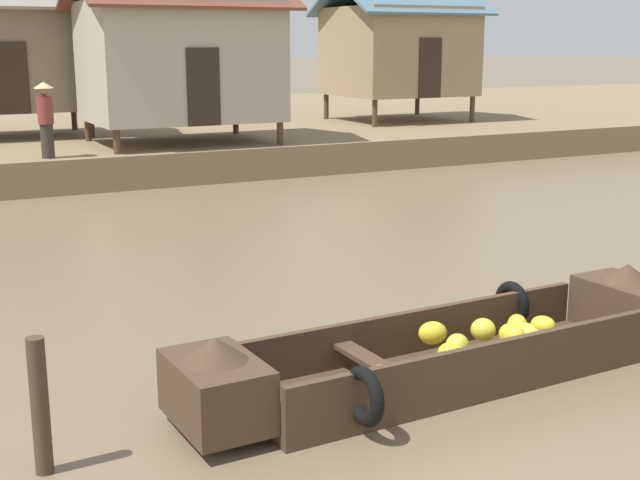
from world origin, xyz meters
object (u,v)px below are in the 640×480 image
Objects in this scene: stilt_house_mid_right at (180,59)px; vendor_person at (46,116)px; stilt_house_right at (399,49)px; mooring_post at (40,406)px; banana_boat at (451,350)px; stilt_house_mid_left at (3,56)px.

stilt_house_mid_right is 4.03m from vendor_person.
stilt_house_right reaches higher than mooring_post.
stilt_house_right is 12.73m from vendor_person.
stilt_house_mid_left is at bearing 95.55° from banana_boat.
vendor_person is (-11.84, -4.48, -1.34)m from stilt_house_right.
stilt_house_mid_left is at bearing 178.02° from stilt_house_right.
vendor_person reaches higher than mooring_post.
stilt_house_mid_right is (1.99, 14.41, 2.56)m from banana_boat.
stilt_house_right reaches higher than vendor_person.
stilt_house_mid_right is 3.12× the size of vendor_person.
stilt_house_mid_left is 0.96× the size of stilt_house_mid_right.
stilt_house_right is 22.68m from mooring_post.
stilt_house_mid_right reaches higher than vendor_person.
stilt_house_mid_left is 3.01× the size of vendor_person.
mooring_post reaches higher than banana_boat.
stilt_house_mid_left reaches higher than banana_boat.
stilt_house_mid_left is at bearing 83.05° from mooring_post.
stilt_house_mid_left is at bearing 91.86° from vendor_person.
stilt_house_mid_right is 4.67× the size of mooring_post.
stilt_house_mid_right is 1.10× the size of stilt_house_right.
banana_boat is 1.09× the size of stilt_house_mid_right.
banana_boat is 1.20× the size of stilt_house_right.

